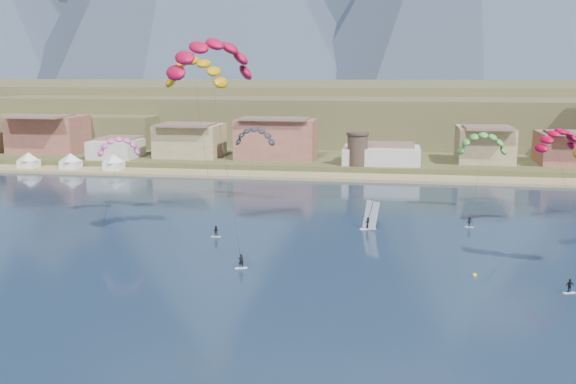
{
  "coord_description": "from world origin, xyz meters",
  "views": [
    {
      "loc": [
        14.2,
        -56.87,
        26.78
      ],
      "look_at": [
        0.0,
        32.0,
        10.0
      ],
      "focal_mm": 41.52,
      "sensor_mm": 36.0,
      "label": 1
    }
  ],
  "objects_px": {
    "kitesurfer_green": "(483,141)",
    "windsurfer": "(369,220)",
    "watchtower": "(357,149)",
    "buoy": "(475,275)",
    "kitesurfer_red": "(211,53)",
    "kitesurfer_yellow": "(195,68)"
  },
  "relations": [
    {
      "from": "kitesurfer_green",
      "to": "windsurfer",
      "type": "height_order",
      "value": "kitesurfer_green"
    },
    {
      "from": "kitesurfer_green",
      "to": "windsurfer",
      "type": "distance_m",
      "value": 29.44
    },
    {
      "from": "watchtower",
      "to": "kitesurfer_green",
      "type": "xyz_separation_m",
      "value": [
        25.57,
        -42.89,
        7.09
      ]
    },
    {
      "from": "windsurfer",
      "to": "watchtower",
      "type": "bearing_deg",
      "value": 95.15
    },
    {
      "from": "watchtower",
      "to": "windsurfer",
      "type": "height_order",
      "value": "watchtower"
    },
    {
      "from": "watchtower",
      "to": "kitesurfer_green",
      "type": "relative_size",
      "value": 0.46
    },
    {
      "from": "windsurfer",
      "to": "buoy",
      "type": "xyz_separation_m",
      "value": [
        14.67,
        -23.74,
        -1.42
      ]
    },
    {
      "from": "kitesurfer_yellow",
      "to": "watchtower",
      "type": "bearing_deg",
      "value": 67.27
    },
    {
      "from": "kitesurfer_red",
      "to": "kitesurfer_green",
      "type": "relative_size",
      "value": 1.77
    },
    {
      "from": "kitesurfer_green",
      "to": "windsurfer",
      "type": "relative_size",
      "value": 3.86
    },
    {
      "from": "watchtower",
      "to": "kitesurfer_green",
      "type": "height_order",
      "value": "kitesurfer_green"
    },
    {
      "from": "windsurfer",
      "to": "kitesurfer_green",
      "type": "bearing_deg",
      "value": 41.72
    },
    {
      "from": "kitesurfer_yellow",
      "to": "kitesurfer_green",
      "type": "xyz_separation_m",
      "value": [
        50.33,
        16.21,
        -13.32
      ]
    },
    {
      "from": "watchtower",
      "to": "windsurfer",
      "type": "bearing_deg",
      "value": -84.85
    },
    {
      "from": "watchtower",
      "to": "kitesurfer_yellow",
      "type": "xyz_separation_m",
      "value": [
        -24.76,
        -59.1,
        20.4
      ]
    },
    {
      "from": "kitesurfer_red",
      "to": "windsurfer",
      "type": "xyz_separation_m",
      "value": [
        22.94,
        14.1,
        -27.43
      ]
    },
    {
      "from": "kitesurfer_red",
      "to": "kitesurfer_yellow",
      "type": "height_order",
      "value": "kitesurfer_red"
    },
    {
      "from": "kitesurfer_red",
      "to": "buoy",
      "type": "xyz_separation_m",
      "value": [
        37.61,
        -9.63,
        -28.85
      ]
    },
    {
      "from": "kitesurfer_yellow",
      "to": "buoy",
      "type": "distance_m",
      "value": 58.09
    },
    {
      "from": "buoy",
      "to": "kitesurfer_green",
      "type": "bearing_deg",
      "value": 82.59
    },
    {
      "from": "kitesurfer_green",
      "to": "buoy",
      "type": "height_order",
      "value": "kitesurfer_green"
    },
    {
      "from": "kitesurfer_yellow",
      "to": "windsurfer",
      "type": "height_order",
      "value": "kitesurfer_yellow"
    }
  ]
}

